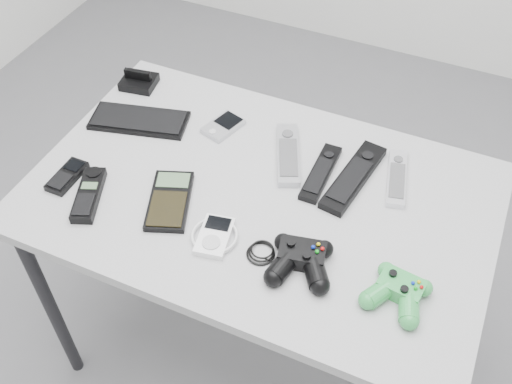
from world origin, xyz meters
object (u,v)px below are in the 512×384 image
at_px(remote_silver_a, 288,154).
at_px(cordless_handset, 89,194).
at_px(remote_silver_b, 397,177).
at_px(mobile_phone, 67,176).
at_px(mp3_player, 214,236).
at_px(controller_black, 301,259).
at_px(calculator, 170,200).
at_px(desk, 260,211).
at_px(remote_black_a, 321,172).
at_px(remote_black_b, 354,177).
at_px(pda_keyboard, 139,120).
at_px(controller_green, 398,291).
at_px(pda, 223,126).

distance_m(remote_silver_a, cordless_handset, 0.49).
bearing_deg(remote_silver_b, mobile_phone, -168.73).
distance_m(remote_silver_a, mp3_player, 0.31).
relative_size(remote_silver_b, controller_black, 0.80).
distance_m(calculator, controller_black, 0.34).
bearing_deg(desk, mp3_player, -102.16).
distance_m(remote_black_a, remote_black_b, 0.08).
bearing_deg(controller_black, remote_black_b, 73.17).
xyz_separation_m(remote_silver_a, remote_black_b, (0.17, -0.01, 0.00)).
bearing_deg(remote_black_a, mp3_player, -118.12).
distance_m(pda_keyboard, remote_black_b, 0.58).
xyz_separation_m(pda_keyboard, calculator, (0.22, -0.22, 0.00)).
distance_m(pda_keyboard, mobile_phone, 0.26).
relative_size(controller_black, controller_green, 1.74).
relative_size(calculator, mp3_player, 1.63).
relative_size(remote_black_a, cordless_handset, 1.21).
relative_size(cordless_handset, controller_green, 1.20).
relative_size(remote_black_a, controller_black, 0.84).
relative_size(remote_black_a, controller_green, 1.45).
bearing_deg(calculator, cordless_handset, 178.75).
distance_m(remote_silver_a, remote_silver_b, 0.27).
distance_m(remote_black_b, remote_silver_b, 0.10).
relative_size(remote_black_b, cordless_handset, 1.55).
relative_size(remote_silver_a, remote_black_b, 0.85).
bearing_deg(controller_green, remote_silver_a, 148.48).
xyz_separation_m(remote_black_a, controller_green, (0.26, -0.26, 0.01)).
height_order(remote_black_b, mobile_phone, remote_black_b).
height_order(mobile_phone, mp3_player, same).
relative_size(pda, mp3_player, 0.95).
height_order(remote_silver_b, mobile_phone, same).
relative_size(pda, remote_black_b, 0.42).
xyz_separation_m(remote_black_a, cordless_handset, (-0.47, -0.29, 0.00)).
distance_m(mp3_player, controller_green, 0.41).
relative_size(remote_silver_b, mobile_phone, 1.66).
bearing_deg(controller_green, controller_black, -170.22).
xyz_separation_m(desk, remote_black_b, (0.19, 0.13, 0.08)).
relative_size(desk, controller_green, 8.05).
xyz_separation_m(remote_black_a, calculator, (-0.29, -0.23, -0.00)).
bearing_deg(remote_silver_a, mp3_player, -122.64).
xyz_separation_m(remote_silver_b, mp3_player, (-0.32, -0.34, 0.00)).
distance_m(mobile_phone, controller_black, 0.61).
xyz_separation_m(remote_black_a, mobile_phone, (-0.55, -0.26, -0.00)).
bearing_deg(calculator, controller_black, -27.94).
bearing_deg(pda_keyboard, calculator, -59.43).
bearing_deg(remote_silver_b, pda_keyboard, 173.31).
distance_m(desk, remote_black_a, 0.18).
bearing_deg(cordless_handset, calculator, -2.49).
relative_size(pda_keyboard, remote_silver_a, 1.19).
relative_size(remote_silver_a, remote_silver_b, 1.14).
bearing_deg(remote_silver_a, remote_black_b, -26.65).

